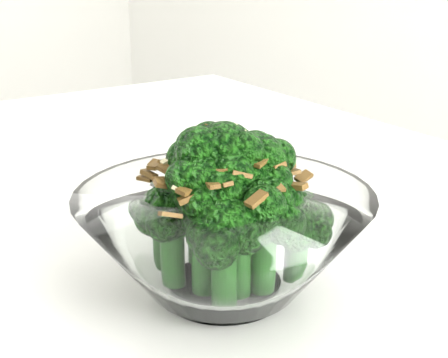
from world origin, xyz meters
The scene contains 2 objects.
table centered at (-0.14, 0.12, 0.68)m, with size 1.40×1.17×0.75m.
broccoli_dish centered at (-0.06, 0.04, 0.80)m, with size 0.20×0.20×0.13m.
Camera 1 is at (0.19, -0.31, 0.99)m, focal length 55.00 mm.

